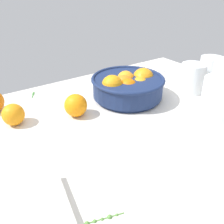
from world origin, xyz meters
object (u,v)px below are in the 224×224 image
(loose_orange_0, at_px, (76,105))
(second_glass, at_px, (210,73))
(spoon, at_px, (153,75))
(loose_orange_1, at_px, (13,115))
(fruit_bowl, at_px, (128,86))
(juice_pitcher, at_px, (221,97))
(juice_glass, at_px, (192,80))

(loose_orange_0, bearing_deg, second_glass, -8.23)
(second_glass, distance_m, spoon, 0.25)
(loose_orange_0, xyz_separation_m, loose_orange_1, (-0.18, 0.06, -0.00))
(second_glass, distance_m, loose_orange_1, 0.77)
(loose_orange_1, distance_m, spoon, 0.64)
(fruit_bowl, distance_m, loose_orange_0, 0.22)
(juice_pitcher, distance_m, juice_glass, 0.19)
(juice_pitcher, height_order, loose_orange_1, juice_pitcher)
(juice_glass, xyz_separation_m, spoon, (-0.00, 0.21, -0.04))
(juice_pitcher, height_order, juice_glass, juice_pitcher)
(loose_orange_0, distance_m, loose_orange_1, 0.19)
(fruit_bowl, xyz_separation_m, second_glass, (0.36, -0.09, 0.00))
(loose_orange_1, bearing_deg, loose_orange_0, -18.24)
(juice_glass, bearing_deg, loose_orange_0, 169.32)
(fruit_bowl, xyz_separation_m, juice_glass, (0.24, -0.09, -0.00))
(juice_glass, distance_m, second_glass, 0.12)
(loose_orange_0, distance_m, spoon, 0.47)
(juice_pitcher, bearing_deg, fruit_bowl, 120.99)
(second_glass, height_order, loose_orange_1, second_glass)
(fruit_bowl, distance_m, juice_pitcher, 0.31)
(juice_pitcher, bearing_deg, second_glass, 42.33)
(fruit_bowl, xyz_separation_m, loose_orange_1, (-0.40, 0.05, -0.01))
(loose_orange_1, relative_size, spoon, 0.44)
(spoon, bearing_deg, juice_pitcher, -101.03)
(second_glass, relative_size, loose_orange_1, 1.74)
(fruit_bowl, xyz_separation_m, loose_orange_0, (-0.22, -0.01, -0.01))
(juice_pitcher, distance_m, second_glass, 0.26)
(loose_orange_0, bearing_deg, loose_orange_1, 161.76)
(fruit_bowl, relative_size, loose_orange_1, 3.96)
(second_glass, bearing_deg, loose_orange_1, 169.31)
(juice_glass, height_order, spoon, juice_glass)
(fruit_bowl, height_order, loose_orange_0, fruit_bowl)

